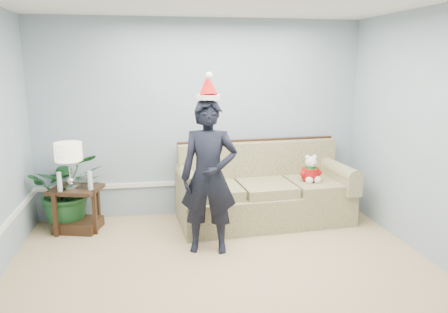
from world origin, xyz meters
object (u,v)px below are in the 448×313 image
sofa (263,193)px  side_table (78,213)px  man (209,177)px  teddy_bear (311,172)px  table_lamp (68,154)px  houseplant (68,189)px

sofa → side_table: bearing=175.0°
man → teddy_bear: size_ratio=4.70×
side_table → table_lamp: table_lamp is taller
sofa → man: man is taller
side_table → sofa: bearing=-1.3°
side_table → teddy_bear: (3.04, -0.21, 0.47)m
houseplant → man: 2.04m
table_lamp → teddy_bear: size_ratio=1.60×
sofa → side_table: 2.44m
sofa → teddy_bear: size_ratio=6.30×
side_table → man: 1.93m
sofa → table_lamp: size_ratio=3.93×
sofa → houseplant: bearing=171.4°
table_lamp → man: bearing=-27.6°
sofa → teddy_bear: bearing=-18.2°
table_lamp → sofa: bearing=-0.0°
houseplant → sofa: bearing=-5.0°
side_table → houseplant: size_ratio=0.69×
table_lamp → side_table: bearing=49.8°
teddy_bear → sofa: bearing=160.9°
man → teddy_bear: 1.62m
sofa → man: 1.30m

